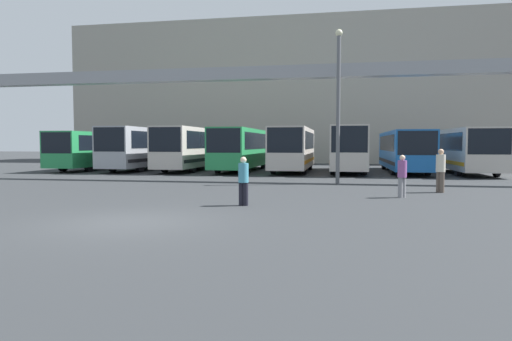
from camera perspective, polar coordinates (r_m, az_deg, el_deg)
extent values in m
plane|color=#2D3033|center=(12.58, -15.67, -6.26)|extent=(200.00, 200.00, 0.00)
cube|color=gray|center=(55.26, 4.87, 9.34)|extent=(50.56, 12.00, 15.70)
cube|color=gray|center=(26.20, -1.73, 11.99)|extent=(36.94, 0.80, 0.70)
cube|color=#268C4C|center=(39.34, -19.21, 2.57)|extent=(2.49, 11.00, 2.64)
cube|color=black|center=(34.69, -23.73, 3.19)|extent=(2.29, 0.06, 1.48)
cube|color=black|center=(39.34, -19.23, 3.27)|extent=(2.52, 9.35, 1.11)
cube|color=#268C4C|center=(39.36, -19.19, 1.34)|extent=(2.52, 10.45, 0.24)
cylinder|color=black|center=(37.32, -22.98, 0.74)|extent=(0.28, 1.10, 1.10)
cylinder|color=black|center=(36.16, -20.11, 0.73)|extent=(0.28, 1.10, 1.10)
cylinder|color=black|center=(42.58, -18.39, 1.12)|extent=(0.28, 1.10, 1.10)
cylinder|color=black|center=(41.57, -15.78, 1.12)|extent=(0.28, 1.10, 1.10)
cube|color=#999EA5|center=(37.64, -13.80, 2.87)|extent=(2.46, 11.28, 2.95)
cube|color=black|center=(32.60, -17.90, 3.72)|extent=(2.26, 0.06, 1.65)
cube|color=black|center=(37.64, -13.82, 3.71)|extent=(2.49, 9.59, 1.24)
cube|color=black|center=(37.66, -13.78, 1.44)|extent=(2.49, 10.71, 0.24)
cylinder|color=black|center=(35.31, -17.47, 0.69)|extent=(0.28, 1.06, 1.06)
cylinder|color=black|center=(34.36, -14.32, 0.67)|extent=(0.28, 1.06, 1.06)
cylinder|color=black|center=(40.98, -13.32, 1.10)|extent=(0.28, 1.06, 1.06)
cylinder|color=black|center=(40.17, -10.53, 1.09)|extent=(0.28, 1.06, 1.06)
cube|color=beige|center=(36.46, -7.85, 2.92)|extent=(2.44, 11.89, 2.94)
cube|color=black|center=(30.89, -11.34, 3.82)|extent=(2.25, 0.06, 1.64)
cube|color=black|center=(36.46, -7.86, 3.77)|extent=(2.47, 10.11, 1.23)
cube|color=black|center=(36.48, -7.84, 1.44)|extent=(2.47, 11.30, 0.24)
cylinder|color=black|center=(33.73, -11.33, 0.69)|extent=(0.28, 1.10, 1.10)
cylinder|color=black|center=(33.00, -7.91, 0.67)|extent=(0.28, 1.10, 1.10)
cylinder|color=black|center=(39.98, -7.77, 1.13)|extent=(0.28, 1.10, 1.10)
cylinder|color=black|center=(39.36, -4.84, 1.11)|extent=(0.28, 1.10, 1.10)
cube|color=#268C4C|center=(35.29, -1.72, 2.85)|extent=(2.47, 11.66, 2.84)
cube|color=black|center=(29.63, -4.12, 3.76)|extent=(2.28, 0.06, 1.59)
cube|color=black|center=(35.29, -1.72, 3.70)|extent=(2.50, 9.91, 1.19)
cube|color=#268C4C|center=(35.31, -1.72, 1.38)|extent=(2.50, 11.08, 0.24)
cylinder|color=black|center=(32.41, -4.81, 0.48)|extent=(0.28, 0.92, 0.92)
cylinder|color=black|center=(31.91, -1.07, 0.45)|extent=(0.28, 0.92, 0.92)
cylinder|color=black|center=(38.74, -2.24, 0.96)|extent=(0.28, 0.92, 0.92)
cylinder|color=black|center=(38.32, 0.90, 0.93)|extent=(0.28, 0.92, 0.92)
cube|color=beige|center=(34.11, 4.68, 2.85)|extent=(2.46, 10.58, 2.87)
cube|color=black|center=(28.88, 3.61, 3.82)|extent=(2.26, 0.06, 1.61)
cube|color=black|center=(34.11, 4.69, 3.74)|extent=(2.49, 8.99, 1.20)
cube|color=orange|center=(34.13, 4.68, 1.31)|extent=(2.49, 10.05, 0.24)
cylinder|color=black|center=(31.35, 2.17, 0.50)|extent=(0.28, 1.03, 1.03)
cylinder|color=black|center=(31.10, 6.07, 0.46)|extent=(0.28, 1.03, 1.03)
cylinder|color=black|center=(37.21, 3.51, 0.94)|extent=(0.28, 1.03, 1.03)
cylinder|color=black|center=(37.01, 6.79, 0.91)|extent=(0.28, 1.03, 1.03)
cube|color=beige|center=(33.96, 11.44, 2.85)|extent=(2.41, 10.63, 2.94)
cube|color=black|center=(28.67, 11.60, 3.86)|extent=(2.21, 0.06, 1.64)
cube|color=black|center=(33.96, 11.45, 3.77)|extent=(2.44, 9.04, 1.23)
cube|color=orange|center=(33.98, 11.42, 1.27)|extent=(2.44, 10.10, 0.24)
cylinder|color=black|center=(31.03, 9.56, 0.39)|extent=(0.28, 1.00, 1.00)
cylinder|color=black|center=(31.06, 13.41, 0.35)|extent=(0.28, 1.00, 1.00)
cylinder|color=black|center=(36.97, 9.73, 0.86)|extent=(0.28, 1.00, 1.00)
cylinder|color=black|center=(37.00, 12.96, 0.82)|extent=(0.28, 1.00, 1.00)
cube|color=#1959A5|center=(35.02, 17.99, 2.50)|extent=(2.51, 12.16, 2.61)
cube|color=black|center=(29.01, 19.55, 3.26)|extent=(2.31, 0.06, 1.46)
cube|color=black|center=(35.02, 18.00, 3.27)|extent=(2.54, 10.34, 1.09)
cube|color=black|center=(35.04, 17.97, 1.13)|extent=(2.54, 11.56, 0.24)
cylinder|color=black|center=(31.54, 16.78, 0.40)|extent=(0.28, 1.06, 1.06)
cylinder|color=black|center=(31.85, 20.69, 0.36)|extent=(0.28, 1.06, 1.06)
cylinder|color=black|center=(38.31, 15.68, 0.91)|extent=(0.28, 1.06, 1.06)
cylinder|color=black|center=(38.57, 18.92, 0.87)|extent=(0.28, 1.06, 1.06)
cube|color=beige|center=(34.91, 24.72, 2.46)|extent=(2.60, 10.42, 2.73)
cube|color=black|center=(29.90, 27.17, 3.26)|extent=(2.39, 0.06, 1.53)
cube|color=black|center=(34.91, 24.74, 3.28)|extent=(2.63, 8.86, 1.15)
cube|color=orange|center=(34.93, 24.68, 1.02)|extent=(2.63, 9.90, 0.24)
cylinder|color=black|center=(31.84, 23.96, 0.19)|extent=(0.28, 0.95, 0.95)
cylinder|color=black|center=(32.44, 27.87, 0.14)|extent=(0.28, 0.95, 0.95)
cylinder|color=black|center=(37.54, 21.90, 0.67)|extent=(0.28, 0.95, 0.95)
cylinder|color=black|center=(38.05, 25.26, 0.62)|extent=(0.28, 0.95, 0.95)
cylinder|color=gray|center=(18.50, 17.94, -2.03)|extent=(0.18, 0.18, 0.78)
cylinder|color=gray|center=(18.40, 17.60, -2.05)|extent=(0.18, 0.18, 0.78)
cylinder|color=#8C4C8C|center=(18.40, 17.81, 0.18)|extent=(0.34, 0.34, 0.65)
sphere|color=beige|center=(18.38, 17.83, 1.53)|extent=(0.21, 0.21, 0.21)
cylinder|color=black|center=(15.35, -1.84, -2.94)|extent=(0.18, 0.18, 0.78)
cylinder|color=black|center=(15.29, -1.32, -2.97)|extent=(0.18, 0.18, 0.78)
cylinder|color=teal|center=(15.26, -1.58, -0.29)|extent=(0.34, 0.34, 0.65)
sphere|color=beige|center=(15.24, -1.59, 1.33)|extent=(0.21, 0.21, 0.21)
cylinder|color=brown|center=(20.99, 21.87, -1.35)|extent=(0.20, 0.20, 0.88)
cylinder|color=brown|center=(20.87, 22.21, -1.38)|extent=(0.20, 0.20, 0.88)
cylinder|color=beige|center=(20.89, 22.09, 0.85)|extent=(0.39, 0.39, 0.74)
sphere|color=tan|center=(20.87, 22.12, 2.19)|extent=(0.24, 0.24, 0.24)
cylinder|color=#595B60|center=(23.97, 10.24, 7.38)|extent=(0.20, 0.20, 7.56)
sphere|color=beige|center=(24.56, 10.34, 16.57)|extent=(0.36, 0.36, 0.36)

